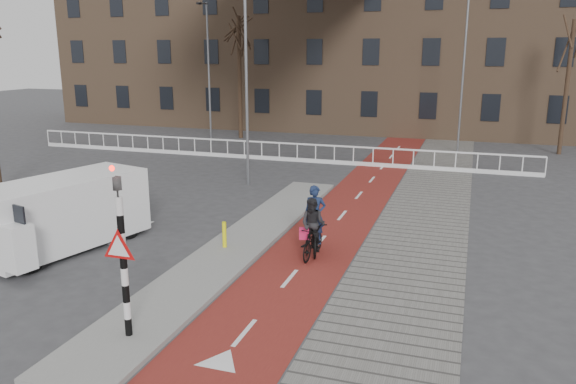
% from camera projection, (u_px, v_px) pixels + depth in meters
% --- Properties ---
extents(ground, '(120.00, 120.00, 0.00)m').
position_uv_depth(ground, '(201.00, 303.00, 13.01)').
color(ground, '#38383A').
rests_on(ground, ground).
extents(bike_lane, '(2.50, 60.00, 0.01)m').
position_uv_depth(bike_lane, '(354.00, 201.00, 21.76)').
color(bike_lane, maroon).
rests_on(bike_lane, ground).
extents(sidewalk, '(3.00, 60.00, 0.01)m').
position_uv_depth(sidewalk, '(428.00, 208.00, 20.90)').
color(sidewalk, slate).
rests_on(sidewalk, ground).
extents(curb_island, '(1.80, 16.00, 0.12)m').
position_uv_depth(curb_island, '(241.00, 243.00, 16.89)').
color(curb_island, gray).
rests_on(curb_island, ground).
extents(traffic_signal, '(0.80, 0.80, 3.68)m').
position_uv_depth(traffic_signal, '(122.00, 248.00, 10.85)').
color(traffic_signal, black).
rests_on(traffic_signal, curb_island).
extents(bollard, '(0.12, 0.12, 0.76)m').
position_uv_depth(bollard, '(224.00, 235.00, 16.28)').
color(bollard, '#F2ED0D').
rests_on(bollard, curb_island).
extents(cyclist_near, '(1.19, 1.98, 1.95)m').
position_uv_depth(cyclist_near, '(315.00, 230.00, 16.20)').
color(cyclist_near, black).
rests_on(cyclist_near, bike_lane).
extents(cyclist_far, '(0.75, 1.59, 1.72)m').
position_uv_depth(cyclist_far, '(313.00, 233.00, 15.70)').
color(cyclist_far, black).
rests_on(cyclist_far, bike_lane).
extents(van, '(3.15, 5.23, 2.11)m').
position_uv_depth(van, '(63.00, 213.00, 16.33)').
color(van, white).
rests_on(van, ground).
extents(railing, '(28.00, 0.10, 0.99)m').
position_uv_depth(railing, '(262.00, 154.00, 30.11)').
color(railing, silver).
rests_on(railing, ground).
extents(townhouse_row, '(46.00, 10.00, 15.90)m').
position_uv_depth(townhouse_row, '(358.00, 21.00, 41.46)').
color(townhouse_row, '#7F6047').
rests_on(townhouse_row, ground).
extents(tree_mid, '(0.27, 0.27, 7.84)m').
position_uv_depth(tree_mid, '(240.00, 78.00, 36.68)').
color(tree_mid, black).
rests_on(tree_mid, ground).
extents(tree_right, '(0.23, 0.23, 7.32)m').
position_uv_depth(tree_right, '(567.00, 89.00, 30.80)').
color(tree_right, black).
rests_on(tree_right, ground).
extents(streetlight_near, '(0.12, 0.12, 7.99)m').
position_uv_depth(streetlight_near, '(247.00, 92.00, 23.53)').
color(streetlight_near, slate).
rests_on(streetlight_near, ground).
extents(streetlight_left, '(0.12, 0.12, 8.50)m').
position_uv_depth(streetlight_left, '(209.00, 74.00, 34.62)').
color(streetlight_left, slate).
rests_on(streetlight_left, ground).
extents(streetlight_right, '(0.12, 0.12, 8.90)m').
position_uv_depth(streetlight_right, '(463.00, 73.00, 31.35)').
color(streetlight_right, slate).
rests_on(streetlight_right, ground).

